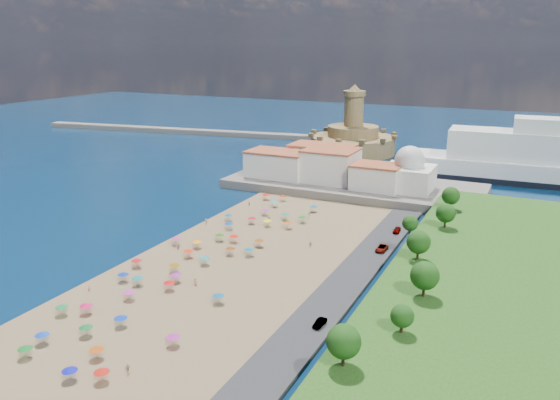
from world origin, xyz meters
The scene contains 11 objects.
ground centered at (0.00, 0.00, 0.00)m, with size 700.00×700.00×0.00m, color #071938.
terrace centered at (10.00, 73.00, 1.50)m, with size 90.00×36.00×3.00m, color #59544C.
jetty centered at (-12.00, 108.00, 1.20)m, with size 18.00×70.00×2.40m, color #59544C.
breakwater centered at (-110.00, 153.00, 1.30)m, with size 200.00×7.00×2.60m, color #59544C.
waterfront_buildings centered at (-3.05, 73.64, 7.88)m, with size 57.00×29.00×11.00m.
domed_building centered at (30.00, 71.00, 8.97)m, with size 16.00×16.00×15.00m.
fortress centered at (-12.00, 138.00, 6.68)m, with size 40.00×40.00×32.40m.
beach_parasols centered at (-1.78, -10.74, 2.15)m, with size 31.57×116.60×2.20m.
beachgoers centered at (-0.69, 3.52, 1.10)m, with size 36.06×93.30×1.89m.
parked_cars centered at (36.00, 14.18, 1.39)m, with size 2.40×61.29×1.44m.
hillside_trees centered at (48.41, -6.87, 9.79)m, with size 14.52×110.31×6.80m.
Camera 1 is at (68.58, -108.89, 51.10)m, focal length 35.00 mm.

